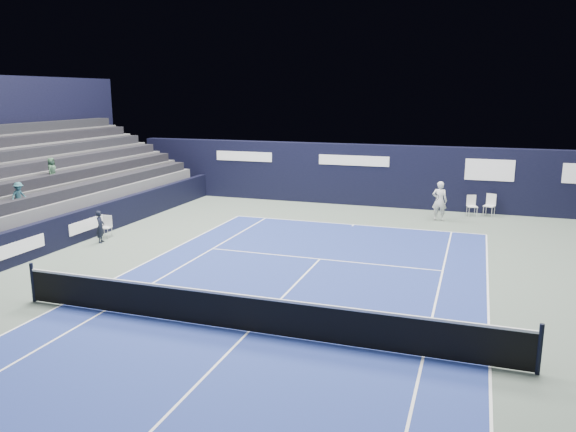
% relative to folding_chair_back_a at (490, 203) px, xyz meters
% --- Properties ---
extents(ground, '(48.00, 48.00, 0.00)m').
position_rel_folding_chair_back_a_xyz_m(ground, '(-5.63, -13.76, -0.59)').
color(ground, '#4F5E54').
rests_on(ground, ground).
extents(court_surface, '(10.97, 23.77, 0.01)m').
position_rel_folding_chair_back_a_xyz_m(court_surface, '(-5.63, -15.76, -0.59)').
color(court_surface, navy).
rests_on(court_surface, ground).
extents(folding_chair_back_a, '(0.58, 0.57, 1.04)m').
position_rel_folding_chair_back_a_xyz_m(folding_chair_back_a, '(0.00, 0.00, 0.00)').
color(folding_chair_back_a, silver).
rests_on(folding_chair_back_a, ground).
extents(folding_chair_back_b, '(0.54, 0.53, 0.97)m').
position_rel_folding_chair_back_a_xyz_m(folding_chair_back_b, '(-0.81, -0.23, -0.04)').
color(folding_chair_back_b, silver).
rests_on(folding_chair_back_b, ground).
extents(line_judge_chair, '(0.43, 0.42, 0.88)m').
position_rel_folding_chair_back_a_xyz_m(line_judge_chair, '(-14.50, -9.14, -0.09)').
color(line_judge_chair, silver).
rests_on(line_judge_chair, ground).
extents(line_judge, '(0.45, 0.54, 1.25)m').
position_rel_folding_chair_back_a_xyz_m(line_judge, '(-14.21, -9.90, 0.03)').
color(line_judge, black).
rests_on(line_judge, ground).
extents(court_markings, '(11.03, 23.83, 0.00)m').
position_rel_folding_chair_back_a_xyz_m(court_markings, '(-5.63, -15.76, -0.58)').
color(court_markings, white).
rests_on(court_markings, court_surface).
extents(tennis_net, '(12.90, 0.10, 1.10)m').
position_rel_folding_chair_back_a_xyz_m(tennis_net, '(-5.63, -15.76, -0.08)').
color(tennis_net, black).
rests_on(tennis_net, ground).
extents(back_sponsor_wall, '(26.00, 0.63, 3.10)m').
position_rel_folding_chair_back_a_xyz_m(back_sponsor_wall, '(-5.62, 0.74, 0.96)').
color(back_sponsor_wall, black).
rests_on(back_sponsor_wall, ground).
extents(side_barrier_left, '(0.33, 22.00, 1.20)m').
position_rel_folding_chair_back_a_xyz_m(side_barrier_left, '(-15.13, -9.79, 0.01)').
color(side_barrier_left, black).
rests_on(side_barrier_left, ground).
extents(spectator_stand, '(6.00, 18.00, 6.40)m').
position_rel_folding_chair_back_a_xyz_m(spectator_stand, '(-18.91, -8.77, 1.36)').
color(spectator_stand, '#515053').
rests_on(spectator_stand, ground).
extents(tennis_player, '(0.68, 0.85, 1.79)m').
position_rel_folding_chair_back_a_xyz_m(tennis_player, '(-2.19, -1.76, 0.31)').
color(tennis_player, silver).
rests_on(tennis_player, ground).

